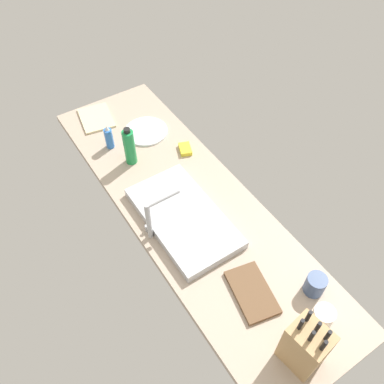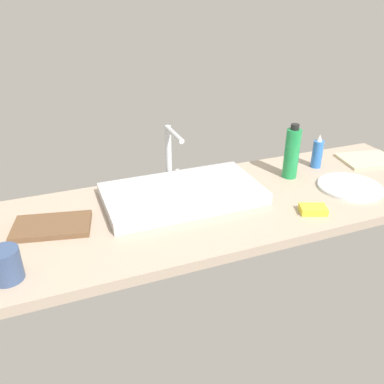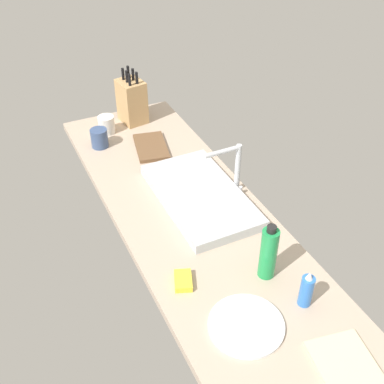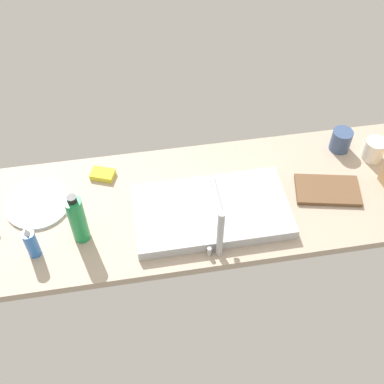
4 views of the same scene
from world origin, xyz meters
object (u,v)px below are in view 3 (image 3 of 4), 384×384
at_px(sink_basin, 200,196).
at_px(ceramic_cup, 99,138).
at_px(coffee_mug, 106,125).
at_px(soap_bottle, 306,290).
at_px(dinner_plate, 246,325).
at_px(dish_sponge, 183,281).
at_px(cutting_board, 151,147).
at_px(faucet, 233,164).
at_px(dish_towel, 348,369).
at_px(water_bottle, 268,253).
at_px(knife_block, 132,101).

distance_m(sink_basin, ceramic_cup, 0.65).
relative_size(sink_basin, coffee_mug, 6.35).
xyz_separation_m(soap_bottle, dinner_plate, (-0.00, -0.22, -0.06)).
distance_m(dinner_plate, dish_sponge, 0.27).
relative_size(ceramic_cup, dish_sponge, 1.04).
bearing_deg(dinner_plate, cutting_board, 173.95).
bearing_deg(faucet, dish_towel, -7.27).
distance_m(water_bottle, ceramic_cup, 1.11).
xyz_separation_m(sink_basin, soap_bottle, (0.64, 0.07, 0.04)).
xyz_separation_m(sink_basin, cutting_board, (-0.47, -0.04, -0.01)).
distance_m(sink_basin, dinner_plate, 0.66).
height_order(faucet, cutting_board, faucet).
xyz_separation_m(faucet, coffee_mug, (-0.71, -0.33, -0.10)).
bearing_deg(soap_bottle, dinner_plate, -90.66).
height_order(cutting_board, dinner_plate, cutting_board).
relative_size(coffee_mug, ceramic_cup, 0.97).
bearing_deg(coffee_mug, knife_block, 108.50).
xyz_separation_m(dish_towel, ceramic_cup, (-1.49, -0.29, 0.04)).
xyz_separation_m(coffee_mug, dish_sponge, (1.10, -0.08, -0.03)).
bearing_deg(dish_sponge, soap_bottle, 52.17).
relative_size(coffee_mug, dish_sponge, 1.00).
relative_size(sink_basin, ceramic_cup, 6.14).
height_order(faucet, soap_bottle, faucet).
bearing_deg(soap_bottle, knife_block, -176.41).
xyz_separation_m(knife_block, water_bottle, (1.24, 0.04, -0.01)).
height_order(soap_bottle, water_bottle, water_bottle).
height_order(dish_towel, dish_sponge, dish_sponge).
distance_m(sink_basin, water_bottle, 0.49).
bearing_deg(dish_towel, cutting_board, -177.00).
height_order(cutting_board, ceramic_cup, ceramic_cup).
distance_m(dinner_plate, dish_towel, 0.32).
bearing_deg(faucet, sink_basin, -92.77).
bearing_deg(knife_block, water_bottle, -6.16).
bearing_deg(ceramic_cup, cutting_board, 60.05).
xyz_separation_m(water_bottle, dish_towel, (0.42, 0.01, -0.10)).
bearing_deg(water_bottle, knife_block, -177.99).
distance_m(sink_basin, dish_sponge, 0.47).
height_order(knife_block, soap_bottle, knife_block).
height_order(dinner_plate, coffee_mug, coffee_mug).
xyz_separation_m(knife_block, soap_bottle, (1.40, 0.09, -0.05)).
relative_size(sink_basin, cutting_board, 2.34).
bearing_deg(dinner_plate, knife_block, 174.57).
relative_size(cutting_board, soap_bottle, 1.67).
bearing_deg(sink_basin, ceramic_cup, -156.59).
bearing_deg(dinner_plate, sink_basin, 166.43).
distance_m(faucet, soap_bottle, 0.65).
height_order(sink_basin, dish_sponge, sink_basin).
bearing_deg(ceramic_cup, dish_towel, 11.02).
distance_m(dish_towel, ceramic_cup, 1.52).
bearing_deg(water_bottle, dinner_plate, -47.45).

